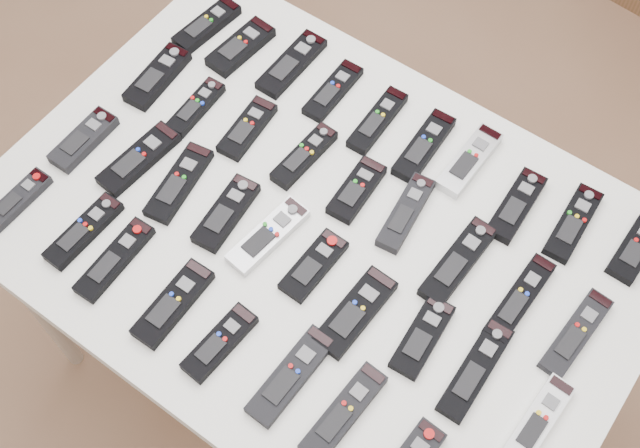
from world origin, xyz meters
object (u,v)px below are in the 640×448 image
Objects in this scene: remote_3 at (333,91)px; remote_11 at (196,107)px; remote_32 at (173,303)px; remote_15 at (406,213)px; remote_29 at (18,200)px; table at (320,243)px; remote_25 at (356,312)px; remote_12 at (247,128)px; remote_26 at (422,337)px; remote_4 at (377,120)px; remote_0 at (207,25)px; remote_22 at (226,213)px; remote_9 at (636,248)px; remote_31 at (115,259)px; remote_16 at (458,262)px; remote_1 at (241,47)px; remote_18 at (576,334)px; remote_8 at (573,223)px; remote_13 at (304,156)px; remote_30 at (84,231)px; remote_23 at (268,236)px; remote_5 at (424,146)px; remote_19 at (84,140)px; remote_34 at (291,375)px; remote_20 at (139,159)px; remote_6 at (469,161)px; remote_27 at (475,370)px; remote_28 at (538,421)px; remote_17 at (519,299)px; remote_33 at (220,343)px; remote_14 at (357,190)px; remote_2 at (292,64)px; remote_7 at (516,206)px; remote_21 at (179,183)px; remote_24 at (314,265)px.

remote_3 is 0.29m from remote_11.
remote_11 is 0.85× the size of remote_32.
remote_15 is 0.76m from remote_29.
table is 0.20m from remote_25.
remote_32 reaches higher than remote_12.
remote_4 is at bearing 129.05° from remote_26.
remote_0 is 1.03× the size of remote_3.
remote_22 is at bearing -40.27° from remote_0.
remote_9 is 0.86× the size of remote_15.
remote_0 is at bearing 110.85° from remote_31.
remote_1 is at bearing 167.05° from remote_16.
remote_18 is at bearing 23.68° from remote_31.
remote_12 is at bearing -166.61° from remote_8.
remote_13 is 0.45m from remote_30.
remote_3 is 0.37m from remote_23.
remote_13 is at bearing -23.30° from remote_1.
remote_30 is (-0.31, -0.55, 0.00)m from remote_4.
remote_5 is at bearing 77.15° from table.
remote_9 is at bearing 21.92° from remote_19.
remote_30 is (-0.52, -0.16, -0.00)m from remote_25.
remote_13 is 0.46m from remote_34.
remote_12 is 0.23m from remote_20.
remote_5 and remote_6 have the same top height.
remote_0 reaches higher than remote_25.
remote_27 is at bearing -10.92° from table.
remote_31 is (0.11, -0.36, -0.00)m from remote_11.
remote_22 reaches higher than remote_23.
remote_12 and remote_30 have the same top height.
remote_28 is at bearing 4.62° from remote_25.
remote_17 is at bearing -5.76° from remote_0.
remote_8 is (0.33, 0.02, -0.00)m from remote_5.
remote_29 is at bearing -150.10° from table.
remote_19 reaches higher than remote_17.
remote_33 reaches higher than remote_17.
remote_30 is (-0.87, -0.58, 0.00)m from remote_9.
remote_2 is at bearing 144.90° from remote_14.
remote_0 reaches higher than remote_20.
remote_1 and remote_19 have the same top height.
remote_19 is (-0.79, -0.38, 0.00)m from remote_7.
remote_21 is at bearing 146.16° from remote_33.
remote_24 is at bearing -96.21° from remote_5.
remote_32 is at bearing -133.16° from remote_16.
remote_8 is 0.88m from remote_31.
remote_34 is at bearing 2.44° from remote_32.
remote_12 is 0.41m from remote_32.
remote_21 is 0.35m from remote_33.
remote_21 is (-0.40, -0.20, -0.00)m from remote_15.
remote_27 is (0.23, 0.03, -0.00)m from remote_25.
remote_7 reaches higher than remote_34.
remote_4 is 0.43m from remote_21.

